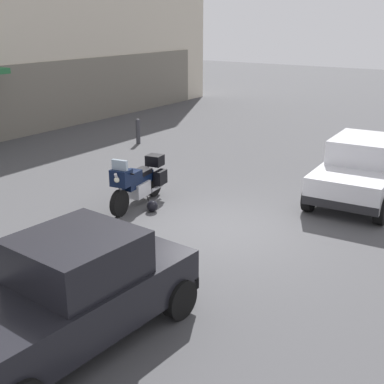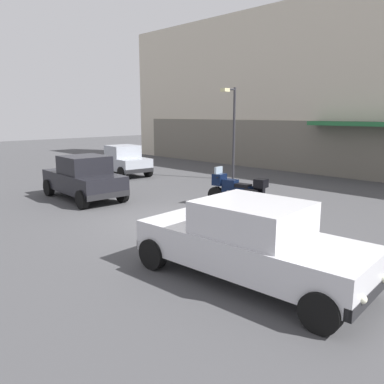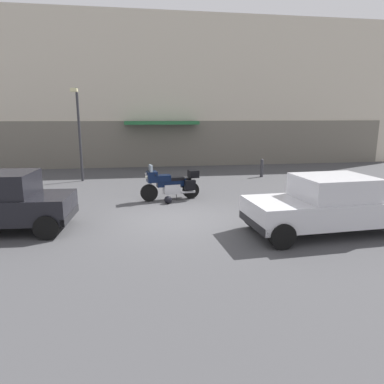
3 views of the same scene
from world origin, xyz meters
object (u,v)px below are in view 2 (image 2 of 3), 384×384
(car_hatchback_near, at_px, (84,178))
(streetlamp_curbside, at_px, (232,124))
(car_compact_side, at_px, (123,161))
(motorcycle, at_px, (237,190))
(car_sedan_far, at_px, (250,241))
(helmet, at_px, (222,206))

(car_hatchback_near, distance_m, streetlamp_curbside, 7.66)
(car_hatchback_near, relative_size, car_compact_side, 1.10)
(motorcycle, relative_size, streetlamp_curbside, 0.51)
(car_hatchback_near, relative_size, car_sedan_far, 0.85)
(helmet, xyz_separation_m, car_compact_side, (-8.59, 2.04, 0.63))
(helmet, xyz_separation_m, car_sedan_far, (4.06, -3.86, 0.64))
(car_hatchback_near, xyz_separation_m, car_compact_side, (-3.82, 4.42, -0.04))
(car_sedan_far, xyz_separation_m, streetlamp_curbside, (-7.79, 8.83, 1.91))
(streetlamp_curbside, bearing_deg, motorcycle, -48.26)
(motorcycle, relative_size, car_compact_side, 0.63)
(car_hatchback_near, bearing_deg, car_sedan_far, 173.99)
(helmet, relative_size, car_sedan_far, 0.06)
(motorcycle, xyz_separation_m, car_hatchback_near, (-4.96, -2.96, 0.19))
(car_sedan_far, bearing_deg, car_compact_side, 151.60)
(streetlamp_curbside, bearing_deg, car_hatchback_near, -98.06)
(helmet, relative_size, car_hatchback_near, 0.07)
(car_compact_side, distance_m, streetlamp_curbside, 6.00)
(car_sedan_far, distance_m, streetlamp_curbside, 11.93)
(motorcycle, relative_size, car_hatchback_near, 0.57)
(car_sedan_far, xyz_separation_m, car_compact_side, (-12.66, 5.90, -0.01))
(car_sedan_far, bearing_deg, car_hatchback_near, 167.05)
(helmet, bearing_deg, motorcycle, 72.31)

